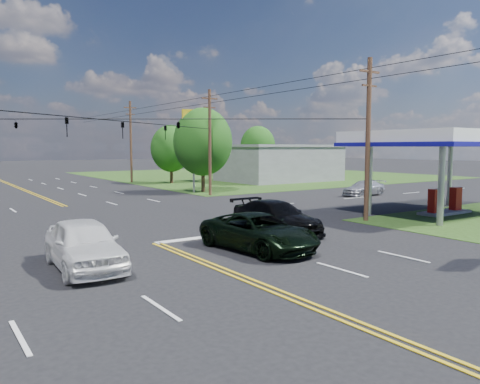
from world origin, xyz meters
TOP-DOWN VIEW (x-y plane):
  - ground at (0.00, 12.00)m, footprint 280.00×280.00m
  - grass_ne at (35.00, 44.00)m, footprint 46.00×48.00m
  - stop_bar at (5.00, 4.00)m, footprint 10.00×0.50m
  - retail_ne at (30.00, 32.00)m, footprint 14.00×10.00m
  - gas_canopy at (19.50, 2.00)m, footprint 12.20×8.20m
  - pole_se at (13.00, 3.00)m, footprint 1.60×0.28m
  - pole_ne at (13.00, 21.00)m, footprint 1.60×0.28m
  - pole_right_far at (13.00, 40.00)m, footprint 1.60×0.28m
  - span_wire_signals at (0.00, 12.00)m, footprint 26.00×18.00m
  - power_lines at (0.00, 10.00)m, footprint 26.04×100.00m
  - tree_right_a at (14.00, 24.00)m, footprint 5.70×5.70m
  - tree_right_b at (16.50, 36.00)m, footprint 4.94×4.94m
  - tree_far_r at (34.00, 42.00)m, footprint 5.32×5.32m
  - pickup_dkgreen at (3.00, 0.24)m, footprint 3.13×5.85m
  - suv_black at (6.11, 2.93)m, footprint 2.36×5.66m
  - pickup_white at (-3.97, 1.36)m, footprint 2.43×5.41m
  - sedan_far at (24.41, 13.00)m, footprint 4.77×2.24m
  - polesign_ne at (13.00, 24.03)m, footprint 2.20×0.71m

SIDE VIEW (x-z plane):
  - ground at x=0.00m, z-range 0.00..0.00m
  - grass_ne at x=35.00m, z-range -0.01..0.01m
  - stop_bar at x=5.00m, z-range -0.01..0.01m
  - sedan_far at x=24.41m, z-range 0.00..1.35m
  - pickup_dkgreen at x=3.00m, z-range 0.00..1.56m
  - suv_black at x=6.11m, z-range 0.00..1.64m
  - pickup_white at x=-3.97m, z-range 0.00..1.80m
  - retail_ne at x=30.00m, z-range 0.00..4.40m
  - tree_right_b at x=16.50m, z-range 0.68..7.76m
  - tree_far_r at x=34.00m, z-range 0.73..8.36m
  - gas_canopy at x=19.50m, z-range 2.04..7.39m
  - tree_right_a at x=14.00m, z-range 0.78..8.96m
  - pole_se at x=13.00m, z-range 0.17..9.67m
  - pole_ne at x=13.00m, z-range 0.17..9.67m
  - pole_right_far at x=13.00m, z-range 0.17..10.17m
  - span_wire_signals at x=0.00m, z-range 5.43..6.56m
  - polesign_ne at x=13.00m, z-range 2.21..10.19m
  - power_lines at x=0.00m, z-range 8.28..8.92m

